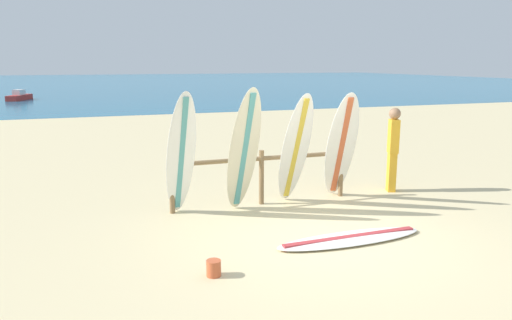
{
  "coord_description": "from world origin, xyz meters",
  "views": [
    {
      "loc": [
        -3.24,
        -6.0,
        2.57
      ],
      "look_at": [
        -0.33,
        2.29,
        0.77
      ],
      "focal_mm": 33.64,
      "sensor_mm": 36.0,
      "label": 1
    }
  ],
  "objects": [
    {
      "name": "surfboard_leaning_center_left",
      "position": [
        0.2,
        1.69,
        1.04
      ],
      "size": [
        0.54,
        0.95,
        2.08
      ],
      "color": "white",
      "rests_on": "ground"
    },
    {
      "name": "surfboard_rack",
      "position": [
        -0.33,
        1.99,
        0.67
      ],
      "size": [
        3.38,
        0.09,
        1.01
      ],
      "color": "olive",
      "rests_on": "ground"
    },
    {
      "name": "beachgoer_standing",
      "position": [
        2.45,
        1.97,
        0.93
      ],
      "size": [
        0.26,
        0.31,
        1.69
      ],
      "color": "gold",
      "rests_on": "ground"
    },
    {
      "name": "ocean_water",
      "position": [
        0.0,
        58.0,
        0.0
      ],
      "size": [
        120.0,
        80.0,
        0.01
      ],
      "primitive_type": "cube",
      "color": "#196B93",
      "rests_on": "ground"
    },
    {
      "name": "surfboard_leaning_center",
      "position": [
        1.15,
        1.74,
        1.04
      ],
      "size": [
        0.73,
        1.06,
        2.07
      ],
      "color": "white",
      "rests_on": "ground"
    },
    {
      "name": "surfboard_leaning_far_left",
      "position": [
        -1.84,
        1.72,
        1.07
      ],
      "size": [
        0.58,
        0.86,
        2.15
      ],
      "color": "white",
      "rests_on": "ground"
    },
    {
      "name": "small_boat_offshore",
      "position": [
        -7.58,
        30.37,
        0.26
      ],
      "size": [
        1.48,
        2.64,
        0.71
      ],
      "color": "#B22D28",
      "rests_on": "ocean_water"
    },
    {
      "name": "surfboard_lying_on_sand",
      "position": [
        0.27,
        -0.19,
        0.04
      ],
      "size": [
        2.34,
        0.61,
        0.08
      ],
      "color": "white",
      "rests_on": "ground"
    },
    {
      "name": "sand_bucket",
      "position": [
        -1.92,
        -0.67,
        0.1
      ],
      "size": [
        0.18,
        0.18,
        0.2
      ],
      "primitive_type": "cylinder",
      "color": "#CC5933",
      "rests_on": "ground"
    },
    {
      "name": "surfboard_leaning_left",
      "position": [
        -0.79,
        1.59,
        1.1
      ],
      "size": [
        0.68,
        0.84,
        2.19
      ],
      "color": "beige",
      "rests_on": "ground"
    },
    {
      "name": "ground_plane",
      "position": [
        0.0,
        0.0,
        0.0
      ],
      "size": [
        120.0,
        120.0,
        0.0
      ],
      "primitive_type": "plane",
      "color": "beige"
    }
  ]
}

